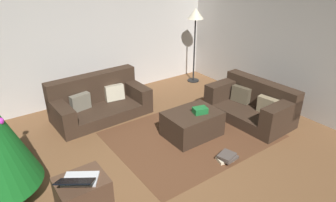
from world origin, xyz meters
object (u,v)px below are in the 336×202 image
Objects in this scene: gift_box at (200,110)px; corner_lamp at (196,20)px; couch_right at (253,104)px; tv_remote at (200,110)px; couch_left at (99,101)px; laptop at (79,180)px; side_table at (84,201)px; book_stack at (227,157)px; ottoman at (192,124)px.

gift_box is 2.72m from corner_lamp.
tv_remote is at bearing 80.10° from couch_right.
laptop is at bearing 60.67° from couch_left.
tv_remote is (1.11, -1.61, 0.16)m from couch_left.
side_table is 4.74m from corner_lamp.
ottoman is at bearing 86.60° from book_stack.
laptop is (-3.47, -0.58, 0.36)m from couch_right.
book_stack is at bearing -93.40° from ottoman.
couch_right is 2.43m from corner_lamp.
couch_right is 1.24m from gift_box.
couch_right is 1.16m from tv_remote.
book_stack is at bearing 108.28° from couch_left.
laptop is 2.20m from book_stack.
ottoman is at bearing 132.84° from gift_box.
side_table is 1.11× the size of laptop.
tv_remote is 0.30× the size of laptop.
couch_left is 1.98× the size of ottoman.
gift_box is 1.41× the size of tv_remote.
laptop reaches higher than side_table.
couch_left is 2.88m from corner_lamp.
ottoman is 2.81m from corner_lamp.
couch_left is 1.86m from ottoman.
corner_lamp is at bearing 35.01° from laptop.
couch_right is at bearing 26.51° from book_stack.
couch_right is at bearing 8.81° from side_table.
couch_left reaches higher than couch_right.
side_table is at bearing -161.55° from ottoman.
book_stack is at bearing -99.85° from gift_box.
ottoman is at bearing 118.97° from couch_left.
couch_right is 5.22× the size of book_stack.
corner_lamp is at bearing 86.40° from tv_remote.
couch_left is 3.36× the size of laptop.
gift_box is at bearing -47.16° from ottoman.
corner_lamp is (0.34, 2.08, 1.20)m from couch_right.
laptop is (-2.25, -0.68, 0.16)m from gift_box.
laptop is at bearing -128.10° from tv_remote.
couch_right reaches higher than book_stack.
side_table is at bearing 55.99° from laptop.
tv_remote reaches higher than book_stack.
gift_box is 0.43× the size of laptop.
gift_box is 2.31m from side_table.
gift_box is 0.88m from book_stack.
book_stack is (2.12, -0.09, -0.57)m from laptop.
corner_lamp is (1.48, 1.92, 1.04)m from tv_remote.
corner_lamp is (1.64, 1.90, 1.27)m from ottoman.
side_table reaches higher than ottoman.
side_table is 2.10m from book_stack.
couch_right is at bearing 25.89° from tv_remote.
tv_remote is 0.09× the size of corner_lamp.
couch_left is at bearing 62.91° from side_table.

